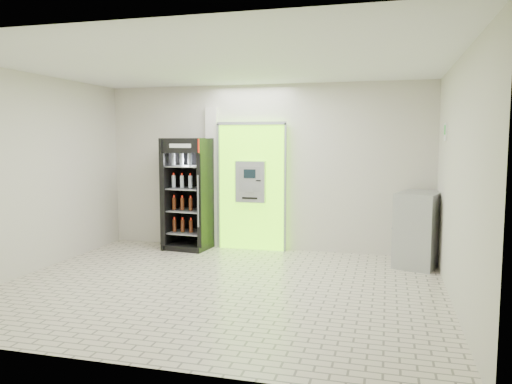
% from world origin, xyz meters
% --- Properties ---
extents(ground, '(6.00, 6.00, 0.00)m').
position_xyz_m(ground, '(0.00, 0.00, 0.00)').
color(ground, beige).
rests_on(ground, ground).
extents(room_shell, '(6.00, 6.00, 6.00)m').
position_xyz_m(room_shell, '(0.00, 0.00, 1.84)').
color(room_shell, beige).
rests_on(room_shell, ground).
extents(atm_assembly, '(1.30, 0.24, 2.33)m').
position_xyz_m(atm_assembly, '(-0.20, 2.41, 1.17)').
color(atm_assembly, '#79F611').
rests_on(atm_assembly, ground).
extents(pillar, '(0.22, 0.11, 2.60)m').
position_xyz_m(pillar, '(-0.98, 2.45, 1.30)').
color(pillar, silver).
rests_on(pillar, ground).
extents(beverage_cooler, '(0.83, 0.77, 2.03)m').
position_xyz_m(beverage_cooler, '(-1.34, 2.16, 0.98)').
color(beverage_cooler, black).
rests_on(beverage_cooler, ground).
extents(steel_cabinet, '(0.84, 1.02, 1.18)m').
position_xyz_m(steel_cabinet, '(2.69, 1.90, 0.59)').
color(steel_cabinet, '#9EA1A5').
rests_on(steel_cabinet, ground).
extents(exit_sign, '(0.02, 0.22, 0.26)m').
position_xyz_m(exit_sign, '(2.99, 1.40, 2.12)').
color(exit_sign, white).
rests_on(exit_sign, room_shell).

